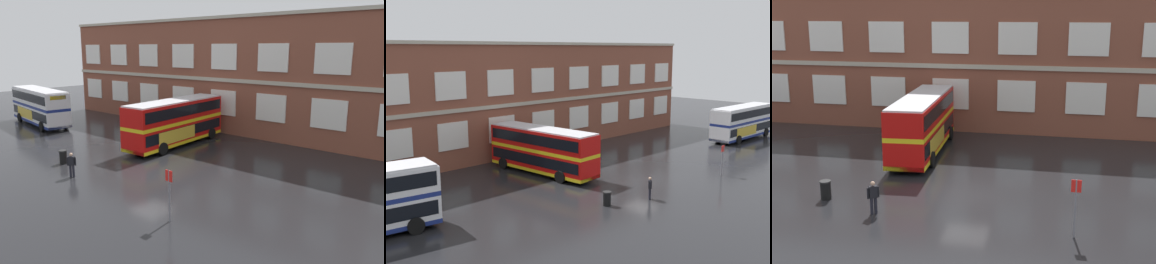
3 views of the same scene
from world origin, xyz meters
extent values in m
plane|color=black|center=(0.00, 2.00, 0.00)|extent=(120.00, 120.00, 0.00)
cube|color=brown|center=(-1.52, 18.00, 5.67)|extent=(53.96, 8.00, 11.33)
cube|color=#B2A893|center=(-1.52, 13.92, 5.44)|extent=(53.96, 0.16, 0.36)
cube|color=#B2A893|center=(-1.52, 13.95, 11.48)|extent=(53.96, 0.28, 0.30)
cube|color=silver|center=(-15.01, 13.94, 3.17)|extent=(3.02, 0.12, 2.49)
cube|color=silver|center=(-9.61, 13.94, 3.17)|extent=(3.02, 0.12, 2.49)
cube|color=silver|center=(-4.22, 13.94, 3.17)|extent=(3.02, 0.12, 2.49)
cube|color=silver|center=(1.18, 13.94, 3.17)|extent=(3.02, 0.12, 2.49)
cube|color=silver|center=(6.57, 13.94, 3.17)|extent=(3.02, 0.12, 2.49)
cube|color=silver|center=(11.97, 13.94, 3.17)|extent=(3.02, 0.12, 2.49)
cube|color=silver|center=(17.37, 13.94, 3.17)|extent=(3.02, 0.12, 2.49)
cube|color=silver|center=(22.76, 13.94, 3.17)|extent=(3.02, 0.12, 2.49)
cube|color=silver|center=(-15.01, 13.94, 7.71)|extent=(3.02, 0.12, 2.49)
cube|color=silver|center=(-9.61, 13.94, 7.71)|extent=(3.02, 0.12, 2.49)
cube|color=silver|center=(-4.22, 13.94, 7.71)|extent=(3.02, 0.12, 2.49)
cube|color=silver|center=(1.18, 13.94, 7.71)|extent=(3.02, 0.12, 2.49)
cube|color=silver|center=(6.57, 13.94, 7.71)|extent=(3.02, 0.12, 2.49)
cube|color=silver|center=(11.97, 13.94, 7.71)|extent=(3.02, 0.12, 2.49)
cube|color=silver|center=(17.37, 13.94, 7.71)|extent=(3.02, 0.12, 2.49)
cube|color=silver|center=(22.76, 13.94, 7.71)|extent=(3.02, 0.12, 2.49)
cube|color=yellow|center=(-17.26, 3.39, 3.60)|extent=(0.31, 1.65, 0.40)
cylinder|color=black|center=(-19.05, 2.37, 0.52)|extent=(1.08, 0.47, 1.04)
cylinder|color=black|center=(-18.67, 4.90, 0.52)|extent=(1.08, 0.47, 1.04)
cube|color=red|center=(-4.63, 7.40, 1.23)|extent=(3.32, 11.15, 1.75)
cube|color=black|center=(-4.63, 7.40, 1.44)|extent=(3.33, 10.72, 0.90)
cube|color=yellow|center=(-4.63, 7.40, 2.25)|extent=(3.32, 11.15, 0.30)
cube|color=red|center=(-4.63, 7.40, 3.17)|extent=(3.32, 11.15, 1.55)
cube|color=black|center=(-4.63, 7.40, 3.25)|extent=(3.33, 10.72, 0.90)
cube|color=yellow|center=(-4.63, 7.40, 0.49)|extent=(3.34, 11.15, 0.28)
cube|color=silver|center=(-4.63, 7.40, 4.01)|extent=(3.21, 10.93, 0.12)
cube|color=gold|center=(-3.25, 6.17, 1.31)|extent=(0.37, 4.83, 1.10)
cube|color=yellow|center=(-5.02, 12.85, 3.60)|extent=(1.66, 0.18, 0.40)
cylinder|color=black|center=(-3.63, 11.33, 0.52)|extent=(0.39, 1.06, 1.04)
cylinder|color=black|center=(-6.18, 11.15, 0.52)|extent=(0.39, 1.06, 1.04)
cylinder|color=black|center=(-3.12, 4.19, 0.52)|extent=(0.39, 1.06, 1.04)
cylinder|color=black|center=(-5.67, 4.01, 0.52)|extent=(0.39, 1.06, 1.04)
cube|color=silver|center=(23.03, 2.04, 1.23)|extent=(11.06, 2.80, 1.75)
cube|color=black|center=(23.03, 2.04, 1.44)|extent=(10.62, 2.83, 0.90)
cube|color=navy|center=(23.03, 2.04, 2.25)|extent=(11.06, 2.80, 0.30)
cube|color=silver|center=(23.03, 2.04, 3.17)|extent=(11.06, 2.80, 1.55)
cube|color=black|center=(23.03, 2.04, 3.25)|extent=(10.62, 2.83, 0.90)
cube|color=navy|center=(23.03, 2.04, 0.49)|extent=(11.06, 2.82, 0.28)
cube|color=silver|center=(23.03, 2.04, 4.01)|extent=(10.83, 2.70, 0.12)
cube|color=gold|center=(21.68, 0.79, 1.31)|extent=(4.84, 0.14, 1.10)
cube|color=yellow|center=(28.50, 1.92, 3.60)|extent=(0.10, 1.66, 0.40)
cylinder|color=black|center=(26.85, 0.68, 0.52)|extent=(1.05, 0.34, 1.04)
cylinder|color=black|center=(26.91, 3.23, 0.52)|extent=(1.05, 0.34, 1.04)
cylinder|color=black|center=(19.70, 0.85, 0.52)|extent=(1.05, 0.34, 1.04)
cylinder|color=black|center=(19.76, 3.40, 0.52)|extent=(1.05, 0.34, 1.04)
cylinder|color=black|center=(-3.79, -3.65, 0.42)|extent=(0.23, 0.23, 0.85)
cylinder|color=black|center=(-3.95, -3.78, 0.42)|extent=(0.23, 0.23, 0.85)
cube|color=black|center=(-3.87, -3.71, 1.15)|extent=(0.46, 0.44, 0.60)
cylinder|color=black|center=(-3.67, -3.55, 1.12)|extent=(0.15, 0.15, 0.57)
cylinder|color=black|center=(-4.07, -3.88, 1.12)|extent=(0.15, 0.15, 0.57)
sphere|color=tan|center=(-3.87, -3.71, 1.59)|extent=(0.22, 0.22, 0.22)
cylinder|color=slate|center=(5.85, -4.32, 1.35)|extent=(0.10, 0.10, 2.70)
cube|color=red|center=(5.85, -4.34, 2.42)|extent=(0.44, 0.04, 0.56)
cylinder|color=black|center=(-7.13, -2.39, 0.47)|extent=(0.56, 0.56, 0.95)
cylinder|color=black|center=(-7.13, -2.39, 0.99)|extent=(0.60, 0.60, 0.08)
camera|label=1|loc=(18.40, -17.23, 8.57)|focal=35.97mm
camera|label=2|loc=(-30.84, -23.00, 10.99)|focal=43.30mm
camera|label=3|loc=(5.38, -25.36, 9.85)|focal=46.62mm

